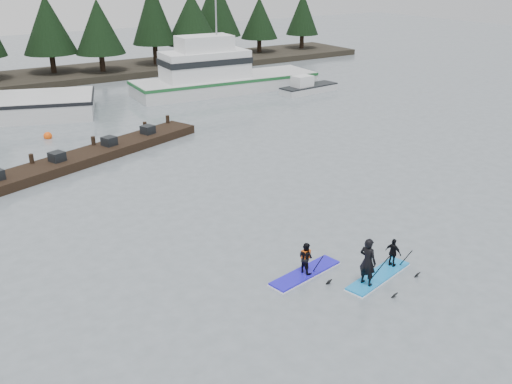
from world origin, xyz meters
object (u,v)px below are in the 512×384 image
fishing_boat_medium (221,84)px  paddleboard_duo (376,264)px  floating_dock (89,156)px  paddleboard_solo (306,265)px

fishing_boat_medium → paddleboard_duo: (-11.03, -29.86, -0.02)m
floating_dock → paddleboard_solo: 16.77m
fishing_boat_medium → paddleboard_duo: fishing_boat_medium is taller
paddleboard_solo → paddleboard_duo: paddleboard_duo is taller
fishing_boat_medium → paddleboard_duo: bearing=-105.8°
paddleboard_duo → paddleboard_solo: bearing=124.8°
paddleboard_solo → fishing_boat_medium: bearing=55.5°
floating_dock → paddleboard_duo: size_ratio=4.80×
floating_dock → paddleboard_duo: paddleboard_duo is taller
fishing_boat_medium → floating_dock: size_ratio=1.06×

